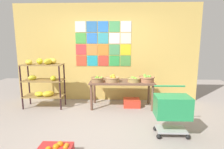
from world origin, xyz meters
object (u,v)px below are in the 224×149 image
object	(u,v)px
shopping_cart	(172,108)
fruit_basket_left	(98,79)
display_table	(122,84)
fruit_basket_right	(146,79)
produce_crate_under_table	(132,103)
fruit_basket_back_left	(134,80)
fruit_basket_back_right	(112,79)
banana_shelf_unit	(43,78)

from	to	relation	value
shopping_cart	fruit_basket_left	bearing A→B (deg)	149.41
display_table	fruit_basket_right	world-z (taller)	fruit_basket_right
produce_crate_under_table	shopping_cart	size ratio (longest dim) A/B	0.49
display_table	produce_crate_under_table	xyz separation A→B (m)	(0.26, 0.04, -0.50)
fruit_basket_back_left	shopping_cart	distance (m)	1.43
fruit_basket_back_left	produce_crate_under_table	world-z (taller)	fruit_basket_back_left
fruit_basket_back_right	fruit_basket_right	world-z (taller)	fruit_basket_back_right
fruit_basket_left	fruit_basket_back_right	bearing A→B (deg)	8.43
display_table	fruit_basket_right	size ratio (longest dim) A/B	4.00
fruit_basket_left	shopping_cart	size ratio (longest dim) A/B	0.38
fruit_basket_back_left	fruit_basket_back_right	size ratio (longest dim) A/B	0.87
fruit_basket_back_left	fruit_basket_right	distance (m)	0.32
fruit_basket_back_left	fruit_basket_right	size ratio (longest dim) A/B	0.81
fruit_basket_back_left	fruit_basket_left	xyz separation A→B (m)	(-0.88, -0.04, 0.01)
fruit_basket_back_left	produce_crate_under_table	xyz separation A→B (m)	(-0.03, 0.14, -0.63)
fruit_basket_back_left	shopping_cart	bearing A→B (deg)	-66.89
fruit_basket_back_left	fruit_basket_back_right	world-z (taller)	fruit_basket_back_right
fruit_basket_back_right	produce_crate_under_table	distance (m)	0.83
shopping_cart	fruit_basket_back_left	bearing A→B (deg)	123.70
fruit_basket_back_right	shopping_cart	size ratio (longest dim) A/B	0.43
fruit_basket_back_right	fruit_basket_right	distance (m)	0.84
display_table	fruit_basket_back_right	world-z (taller)	fruit_basket_back_right
banana_shelf_unit	fruit_basket_right	distance (m)	2.54
fruit_basket_back_left	produce_crate_under_table	size ratio (longest dim) A/B	0.77
banana_shelf_unit	produce_crate_under_table	world-z (taller)	banana_shelf_unit
banana_shelf_unit	shopping_cart	size ratio (longest dim) A/B	1.47
produce_crate_under_table	display_table	bearing A→B (deg)	-171.41
fruit_basket_left	fruit_basket_back_left	bearing A→B (deg)	2.79
fruit_basket_back_left	display_table	bearing A→B (deg)	161.67
banana_shelf_unit	fruit_basket_back_right	size ratio (longest dim) A/B	3.38
display_table	fruit_basket_back_left	world-z (taller)	fruit_basket_back_left
fruit_basket_right	fruit_basket_back_left	bearing A→B (deg)	-169.54
display_table	fruit_basket_left	xyz separation A→B (m)	(-0.59, -0.14, 0.15)
fruit_basket_left	produce_crate_under_table	bearing A→B (deg)	11.91
banana_shelf_unit	fruit_basket_left	size ratio (longest dim) A/B	3.87
fruit_basket_back_left	fruit_basket_right	xyz separation A→B (m)	(0.31, 0.06, 0.02)
banana_shelf_unit	fruit_basket_right	world-z (taller)	banana_shelf_unit
fruit_basket_back_right	produce_crate_under_table	size ratio (longest dim) A/B	0.88
banana_shelf_unit	fruit_basket_back_right	world-z (taller)	banana_shelf_unit
banana_shelf_unit	fruit_basket_back_right	bearing A→B (deg)	0.47
display_table	fruit_basket_left	size ratio (longest dim) A/B	4.92
banana_shelf_unit	fruit_basket_right	size ratio (longest dim) A/B	3.15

